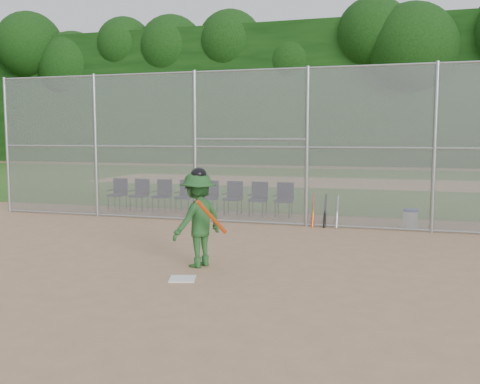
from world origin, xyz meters
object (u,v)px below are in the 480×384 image
(batter_at_plate, at_px, (198,219))
(chair_0, at_px, (117,194))
(water_cooler, at_px, (410,219))
(home_plate, at_px, (182,279))

(batter_at_plate, distance_m, chair_0, 7.95)
(batter_at_plate, distance_m, water_cooler, 6.35)
(chair_0, bearing_deg, batter_at_plate, -50.35)
(batter_at_plate, height_order, water_cooler, batter_at_plate)
(home_plate, bearing_deg, water_cooler, 59.51)
(water_cooler, height_order, chair_0, chair_0)
(home_plate, height_order, chair_0, chair_0)
(home_plate, distance_m, water_cooler, 7.04)
(home_plate, xyz_separation_m, water_cooler, (3.57, 6.06, 0.23))
(home_plate, relative_size, chair_0, 0.42)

